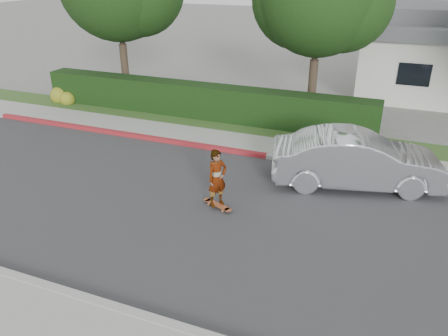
# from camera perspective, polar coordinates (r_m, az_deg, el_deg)

# --- Properties ---
(ground) EXTENTS (120.00, 120.00, 0.00)m
(ground) POSITION_cam_1_polar(r_m,az_deg,el_deg) (12.18, -4.50, -5.30)
(ground) COLOR slate
(ground) RESTS_ON ground
(road) EXTENTS (60.00, 8.00, 0.01)m
(road) POSITION_cam_1_polar(r_m,az_deg,el_deg) (12.18, -4.51, -5.28)
(road) COLOR #2D2D30
(road) RESTS_ON ground
(curb_near) EXTENTS (60.00, 0.20, 0.15)m
(curb_near) POSITION_cam_1_polar(r_m,az_deg,el_deg) (9.36, -15.96, -16.68)
(curb_near) COLOR #9E9E99
(curb_near) RESTS_ON ground
(curb_far) EXTENTS (60.00, 0.20, 0.15)m
(curb_far) POSITION_cam_1_polar(r_m,az_deg,el_deg) (15.53, 2.06, 2.10)
(curb_far) COLOR #9E9E99
(curb_far) RESTS_ON ground
(curb_red_section) EXTENTS (12.00, 0.21, 0.15)m
(curb_red_section) POSITION_cam_1_polar(r_m,az_deg,el_deg) (17.71, -13.40, 4.40)
(curb_red_section) COLOR maroon
(curb_red_section) RESTS_ON ground
(sidewalk_far) EXTENTS (60.00, 1.60, 0.12)m
(sidewalk_far) POSITION_cam_1_polar(r_m,az_deg,el_deg) (16.32, 3.13, 3.21)
(sidewalk_far) COLOR gray
(sidewalk_far) RESTS_ON ground
(planting_strip) EXTENTS (60.00, 1.60, 0.10)m
(planting_strip) POSITION_cam_1_polar(r_m,az_deg,el_deg) (17.75, 4.80, 4.98)
(planting_strip) COLOR #2D4C1E
(planting_strip) RESTS_ON ground
(hedge) EXTENTS (15.00, 1.00, 1.50)m
(hedge) POSITION_cam_1_polar(r_m,az_deg,el_deg) (19.08, -3.31, 8.69)
(hedge) COLOR black
(hedge) RESTS_ON ground
(flowering_shrub) EXTENTS (1.40, 1.00, 0.90)m
(flowering_shrub) POSITION_cam_1_polar(r_m,az_deg,el_deg) (22.61, -20.36, 8.72)
(flowering_shrub) COLOR #2D4C19
(flowering_shrub) RESTS_ON ground
(skateboard) EXTENTS (1.01, 0.56, 0.09)m
(skateboard) POSITION_cam_1_polar(r_m,az_deg,el_deg) (12.15, -0.87, -4.83)
(skateboard) COLOR #C86F37
(skateboard) RESTS_ON ground
(skateboarder) EXTENTS (0.64, 0.71, 1.63)m
(skateboarder) POSITION_cam_1_polar(r_m,az_deg,el_deg) (11.76, -0.90, -1.33)
(skateboarder) COLOR white
(skateboarder) RESTS_ON skateboard
(car_silver) EXTENTS (5.32, 2.98, 1.66)m
(car_silver) POSITION_cam_1_polar(r_m,az_deg,el_deg) (13.65, 16.97, 1.03)
(car_silver) COLOR silver
(car_silver) RESTS_ON ground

